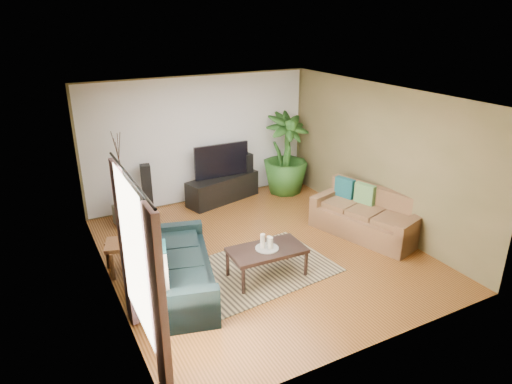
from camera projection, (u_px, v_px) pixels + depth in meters
floor at (261, 252)px, 7.92m from camera, size 5.50×5.50×0.00m
ceiling at (262, 96)px, 6.93m from camera, size 5.50×5.50×0.00m
wall_back at (200, 140)px, 9.69m from camera, size 5.00×0.00×5.00m
wall_front at (377, 252)px, 5.16m from camera, size 5.00×0.00×5.00m
wall_left at (104, 207)px, 6.34m from camera, size 0.00×5.50×5.50m
wall_right at (379, 158)px, 8.51m from camera, size 0.00×5.50×5.50m
backwall_panel at (200, 140)px, 9.68m from camera, size 4.90×0.00×4.90m
window_pane at (133, 254)px, 5.02m from camera, size 0.00×1.80×1.80m
curtain_near at (159, 309)px, 4.51m from camera, size 0.08×0.35×2.20m
curtain_far at (125, 245)px, 5.75m from camera, size 0.08×0.35×2.20m
curtain_rod at (129, 177)px, 4.71m from camera, size 0.03×1.90×0.03m
sofa_left at (178, 264)px, 6.73m from camera, size 1.45×2.33×0.85m
sofa_right at (366, 213)px, 8.40m from camera, size 1.42×2.14×0.85m
area_rug at (259, 269)px, 7.39m from camera, size 2.46×1.86×0.01m
coffee_table at (267, 262)px, 7.13m from camera, size 1.20×0.69×0.48m
candle_tray at (267, 248)px, 7.03m from camera, size 0.36×0.36×0.02m
candle_tall at (263, 241)px, 6.99m from camera, size 0.07×0.07×0.23m
candle_mid at (271, 243)px, 6.98m from camera, size 0.07×0.07×0.18m
candle_short at (269, 241)px, 7.08m from camera, size 0.07×0.07×0.15m
tv_stand at (223, 189)px, 9.99m from camera, size 1.74×0.92×0.56m
television at (222, 160)px, 9.77m from camera, size 1.22×0.07×0.72m
speaker_left at (147, 190)px, 9.23m from camera, size 0.22×0.24×1.06m
speaker_right at (248, 174)px, 10.24m from camera, size 0.21×0.23×0.97m
potted_plant at (285, 154)px, 10.25m from camera, size 1.12×1.12×1.82m
plant_pot at (285, 186)px, 10.53m from camera, size 0.34×0.34×0.26m
pedestal at (125, 215)px, 8.91m from camera, size 0.43×0.43×0.38m
vase at (123, 198)px, 8.78m from camera, size 0.35×0.35×0.48m
side_table at (123, 257)px, 7.26m from camera, size 0.60×0.60×0.51m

